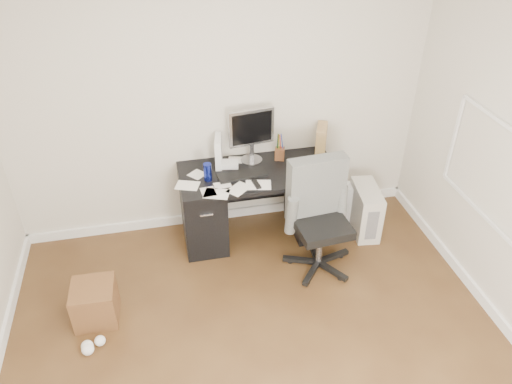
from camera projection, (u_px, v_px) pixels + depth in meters
ground at (267, 373)px, 3.76m from camera, size 4.00×4.00×0.00m
room_shell at (275, 188)px, 2.85m from camera, size 4.02×4.02×2.71m
desk at (258, 201)px, 4.92m from camera, size 1.50×0.70×0.75m
loose_papers at (239, 176)px, 4.64m from camera, size 1.10×0.60×0.00m
lcd_monitor at (251, 136)px, 4.72m from camera, size 0.47×0.31×0.56m
keyboard at (242, 175)px, 4.64m from camera, size 0.47×0.20×0.03m
computer_mouse at (293, 170)px, 4.67m from camera, size 0.08×0.08×0.07m
travel_mug at (208, 172)px, 4.55m from camera, size 0.09×0.09×0.17m
white_binder at (219, 151)px, 4.74m from camera, size 0.16×0.27×0.29m
magazine_file at (321, 140)px, 4.93m from camera, size 0.22×0.29×0.30m
pen_cup at (280, 147)px, 4.84m from camera, size 0.14×0.14×0.27m
yellow_book at (325, 167)px, 4.75m from camera, size 0.23×0.27×0.04m
paper_remote at (258, 184)px, 4.52m from camera, size 0.26×0.23×0.02m
office_chair at (322, 220)px, 4.44m from camera, size 0.66×0.66×1.08m
pc_tower at (365, 210)px, 5.05m from camera, size 0.29×0.53×0.50m
shopping_bag at (356, 204)px, 5.20m from camera, size 0.39×0.36×0.43m
wicker_basket at (95, 303)px, 4.11m from camera, size 0.36×0.36×0.35m
desk_printer at (208, 224)px, 5.12m from camera, size 0.33×0.28×0.19m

